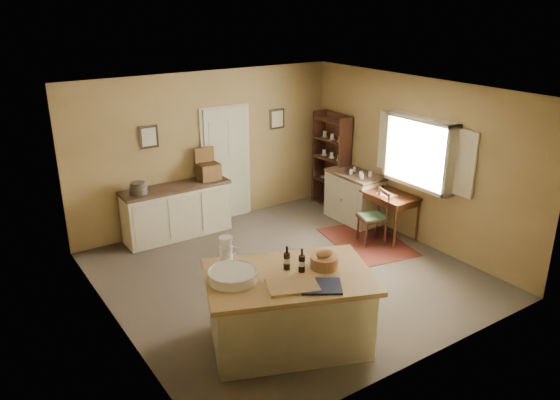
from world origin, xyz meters
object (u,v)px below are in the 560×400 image
(right_cabinet, at_px, (354,196))
(writing_desk, at_px, (389,199))
(sideboard, at_px, (177,209))
(shelving_unit, at_px, (333,161))
(desk_chair, at_px, (372,218))
(work_island, at_px, (288,307))

(right_cabinet, bearing_deg, writing_desk, -89.99)
(sideboard, distance_m, shelving_unit, 3.15)
(sideboard, xyz_separation_m, shelving_unit, (3.11, -0.30, 0.42))
(writing_desk, relative_size, shelving_unit, 0.53)
(sideboard, xyz_separation_m, right_cabinet, (2.96, -1.12, -0.02))
(sideboard, xyz_separation_m, desk_chair, (2.55, -2.04, -0.04))
(sideboard, relative_size, desk_chair, 2.07)
(writing_desk, distance_m, desk_chair, 0.47)
(work_island, height_order, sideboard, work_island)
(sideboard, xyz_separation_m, writing_desk, (2.96, -1.98, 0.19))
(work_island, bearing_deg, shelving_unit, 66.28)
(sideboard, height_order, right_cabinet, sideboard)
(shelving_unit, bearing_deg, writing_desk, -95.04)
(sideboard, bearing_deg, work_island, -93.21)
(right_cabinet, bearing_deg, work_island, -142.03)
(sideboard, bearing_deg, desk_chair, -38.69)
(right_cabinet, bearing_deg, shelving_unit, 79.74)
(desk_chair, height_order, shelving_unit, shelving_unit)
(sideboard, relative_size, writing_desk, 1.91)
(work_island, relative_size, sideboard, 1.20)
(writing_desk, bearing_deg, right_cabinet, 90.01)
(work_island, distance_m, writing_desk, 3.55)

